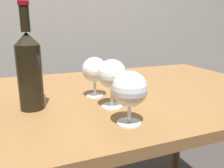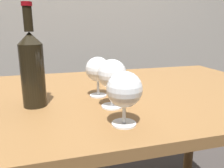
# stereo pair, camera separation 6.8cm
# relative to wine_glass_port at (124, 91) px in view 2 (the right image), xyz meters

# --- Properties ---
(dining_table) EXTENTS (1.29, 0.80, 0.73)m
(dining_table) POSITION_rel_wine_glass_port_xyz_m (0.07, 0.28, -0.18)
(dining_table) COLOR brown
(dining_table) RESTS_ON ground_plane
(wine_glass_port) EXTENTS (0.09, 0.09, 0.14)m
(wine_glass_port) POSITION_rel_wine_glass_port_xyz_m (0.00, 0.00, 0.00)
(wine_glass_port) COLOR white
(wine_glass_port) RESTS_ON dining_table
(wine_glass_white) EXTENTS (0.09, 0.09, 0.15)m
(wine_glass_white) POSITION_rel_wine_glass_port_xyz_m (0.01, 0.13, 0.01)
(wine_glass_white) COLOR white
(wine_glass_white) RESTS_ON dining_table
(wine_glass_merlot) EXTENTS (0.08, 0.08, 0.14)m
(wine_glass_merlot) POSITION_rel_wine_glass_port_xyz_m (-0.01, 0.25, 0.00)
(wine_glass_merlot) COLOR white
(wine_glass_merlot) RESTS_ON dining_table
(wine_bottle) EXTENTS (0.07, 0.07, 0.30)m
(wine_bottle) POSITION_rel_wine_glass_port_xyz_m (-0.22, 0.20, 0.03)
(wine_bottle) COLOR black
(wine_bottle) RESTS_ON dining_table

